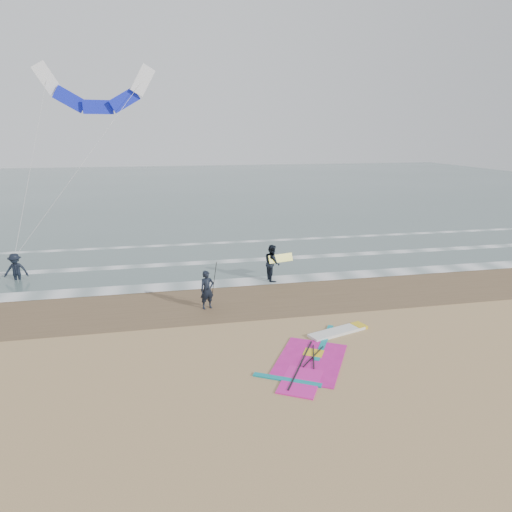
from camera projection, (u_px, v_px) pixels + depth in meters
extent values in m
plane|color=tan|center=(289.00, 363.00, 14.54)|extent=(120.00, 120.00, 0.00)
cube|color=#47605E|center=(190.00, 188.00, 59.88)|extent=(120.00, 80.00, 0.02)
cube|color=brown|center=(253.00, 298.00, 20.21)|extent=(120.00, 5.00, 0.01)
cube|color=white|center=(244.00, 282.00, 22.28)|extent=(120.00, 1.20, 0.02)
cube|color=white|center=(232.00, 261.00, 25.87)|extent=(120.00, 0.70, 0.02)
cube|color=white|center=(222.00, 243.00, 30.12)|extent=(120.00, 0.50, 0.01)
cube|color=white|center=(337.00, 332.00, 16.67)|extent=(2.32, 1.23, 0.11)
cube|color=yellow|center=(359.00, 326.00, 17.16)|extent=(0.55, 0.64, 0.12)
cube|color=#E01C9A|center=(310.00, 361.00, 14.65)|extent=(3.17, 3.50, 0.04)
cube|color=#E01C9A|center=(300.00, 382.00, 13.40)|extent=(1.75, 1.95, 0.04)
cube|color=#0C8C99|center=(324.00, 342.00, 15.93)|extent=(1.62, 2.61, 0.05)
cube|color=#0C8C99|center=(287.00, 380.00, 13.50)|extent=(1.90, 1.21, 0.05)
cube|color=yellow|center=(313.00, 353.00, 15.13)|extent=(0.82, 0.79, 0.05)
cylinder|color=black|center=(301.00, 364.00, 14.40)|extent=(1.68, 2.85, 0.05)
cylinder|color=black|center=(314.00, 356.00, 14.84)|extent=(1.12, 1.23, 0.04)
cylinder|color=black|center=(314.00, 356.00, 14.84)|extent=(0.54, 1.56, 0.04)
imported|color=black|center=(207.00, 290.00, 18.82)|extent=(0.69, 0.55, 1.63)
imported|color=black|center=(272.00, 263.00, 22.34)|extent=(0.74, 0.92, 1.82)
imported|color=black|center=(15.00, 264.00, 22.36)|extent=(1.15, 0.69, 1.73)
cylinder|color=black|center=(214.00, 281.00, 18.78)|extent=(0.17, 0.86, 1.82)
cube|color=yellow|center=(281.00, 258.00, 22.26)|extent=(1.30, 0.51, 0.39)
cube|color=white|center=(47.00, 78.00, 24.62)|extent=(1.46, 0.42, 1.80)
cube|color=#121FC9|center=(70.00, 99.00, 25.11)|extent=(1.78, 0.49, 1.48)
cube|color=#121FC9|center=(98.00, 107.00, 25.50)|extent=(1.62, 0.45, 0.76)
cube|color=#121FC9|center=(124.00, 100.00, 25.68)|extent=(1.78, 0.49, 1.48)
cube|color=white|center=(143.00, 80.00, 25.61)|extent=(1.46, 0.42, 1.80)
cylinder|color=beige|center=(31.00, 164.00, 23.45)|extent=(1.50, 4.64, 8.77)
cylinder|color=beige|center=(83.00, 163.00, 23.95)|extent=(6.55, 4.64, 8.77)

